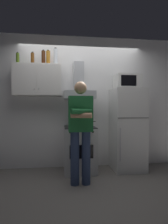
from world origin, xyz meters
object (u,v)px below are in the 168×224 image
stove_oven (80,149)px  microwave (127,82)px  range_hood (79,89)px  bottle_vodka_clear (55,57)px  refrigerator (127,129)px  bottle_liquor_amber (48,58)px  cooking_pot (87,124)px  person_standing (81,128)px  bottle_rum_dark (43,58)px  bottle_olive_oil (18,59)px  bottle_beer_brown (33,59)px  upper_cabinet (38,81)px

stove_oven → microwave: bearing=1.2°
range_hood → bottle_vodka_clear: bottle_vodka_clear is taller
refrigerator → bottle_liquor_amber: bearing=174.9°
cooking_pot → person_standing: bearing=-110.3°
microwave → cooking_pot: (-0.82, -0.14, -0.81)m
microwave → bottle_rum_dark: bearing=175.0°
bottle_olive_oil → stove_oven: bearing=-6.0°
range_hood → cooking_pot: 0.72m
refrigerator → bottle_beer_brown: 2.30m
person_standing → bottle_rum_dark: size_ratio=5.48×
bottle_beer_brown → bottle_rum_dark: bearing=10.6°
microwave → person_standing: microwave is taller
person_standing → cooking_pot: bearing=69.7°
upper_cabinet → bottle_olive_oil: 0.55m
range_hood → bottle_beer_brown: bottle_beer_brown is taller
microwave → bottle_olive_oil: 2.16m
bottle_olive_oil → bottle_vodka_clear: bearing=0.9°
bottle_liquor_amber → bottle_vodka_clear: bearing=-2.3°
refrigerator → bottle_vodka_clear: (-1.41, 0.13, 1.41)m
microwave → bottle_beer_brown: bearing=176.7°
refrigerator → stove_oven: bearing=-180.0°
microwave → person_standing: (-1.00, -0.62, -0.84)m
refrigerator → bottle_rum_dark: 2.16m
cooking_pot → bottle_beer_brown: bearing=166.6°
upper_cabinet → cooking_pot: size_ratio=2.89×
upper_cabinet → bottle_beer_brown: bottle_beer_brown is taller
range_hood → stove_oven: bearing=-90.0°
cooking_pot → bottle_vodka_clear: bottle_vodka_clear is taller
refrigerator → cooking_pot: size_ratio=5.14×
refrigerator → range_hood: bearing=172.5°
person_standing → upper_cabinet: bearing=135.7°
bottle_beer_brown → bottle_vodka_clear: bearing=1.1°
bottle_rum_dark → bottle_olive_oil: bearing=-175.1°
person_standing → bottle_rum_dark: bottle_rum_dark is taller
cooking_pot → range_hood: bearing=117.9°
refrigerator → cooking_pot: (-0.82, -0.12, 0.13)m
bottle_rum_dark → bottle_liquor_amber: size_ratio=1.02×
stove_oven → cooking_pot: (0.13, -0.12, 0.50)m
bottle_rum_dark → bottle_olive_oil: (-0.47, -0.04, -0.04)m
range_hood → bottle_olive_oil: bearing=-179.8°
bottle_vodka_clear → upper_cabinet: bearing=-178.5°
bottle_olive_oil → bottle_liquor_amber: 0.57m
person_standing → refrigerator: bearing=31.2°
range_hood → person_standing: bearing=-93.9°
upper_cabinet → person_standing: bearing=-44.3°
microwave → bottle_liquor_amber: 1.62m
refrigerator → upper_cabinet: bearing=175.9°
bottle_vodka_clear → bottle_beer_brown: (-0.43, -0.01, -0.05)m
person_standing → bottle_olive_oil: bearing=147.0°
upper_cabinet → microwave: bearing=-3.5°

